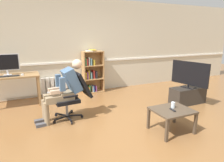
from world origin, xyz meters
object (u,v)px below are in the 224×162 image
(radiator, at_px, (57,86))
(drinking_glass, at_px, (173,105))
(computer_desk, at_px, (9,80))
(coffee_table, at_px, (172,112))
(imac_monitor, at_px, (6,63))
(tv_stand, at_px, (187,95))
(keyboard, at_px, (9,76))
(computer_mouse, at_px, (22,75))
(bookshelf, at_px, (92,73))
(spare_remote, at_px, (173,110))
(person_seated, at_px, (64,89))
(office_chair, at_px, (74,94))
(tv_screen, at_px, (190,74))

(radiator, height_order, drinking_glass, radiator)
(computer_desk, height_order, coffee_table, computer_desk)
(radiator, relative_size, drinking_glass, 7.40)
(imac_monitor, height_order, tv_stand, imac_monitor)
(keyboard, bearing_deg, computer_mouse, 4.11)
(computer_desk, height_order, bookshelf, bookshelf)
(computer_desk, bearing_deg, drinking_glass, -42.98)
(spare_remote, bearing_deg, computer_mouse, 140.63)
(computer_mouse, height_order, radiator, computer_mouse)
(bookshelf, distance_m, tv_stand, 2.71)
(person_seated, bearing_deg, spare_remote, 45.99)
(computer_mouse, height_order, drinking_glass, computer_mouse)
(tv_stand, bearing_deg, coffee_table, -144.05)
(coffee_table, bearing_deg, office_chair, 138.04)
(imac_monitor, xyz_separation_m, keyboard, (0.04, -0.22, -0.28))
(radiator, distance_m, coffee_table, 3.37)
(bookshelf, distance_m, spare_remote, 2.98)
(computer_desk, bearing_deg, coffee_table, -44.08)
(imac_monitor, height_order, office_chair, imac_monitor)
(computer_mouse, relative_size, spare_remote, 0.67)
(tv_screen, distance_m, spare_remote, 1.75)
(computer_mouse, distance_m, tv_screen, 4.04)
(drinking_glass, bearing_deg, tv_screen, 35.69)
(bookshelf, xyz_separation_m, spare_remote, (0.50, -2.94, -0.17))
(radiator, xyz_separation_m, tv_screen, (2.90, -2.01, 0.49))
(bookshelf, bearing_deg, tv_stand, -45.47)
(bookshelf, height_order, tv_screen, bookshelf)
(computer_desk, xyz_separation_m, bookshelf, (2.17, 0.29, -0.05))
(imac_monitor, height_order, computer_mouse, imac_monitor)
(bookshelf, relative_size, person_seated, 1.04)
(computer_mouse, xyz_separation_m, spare_remote, (2.36, -2.53, -0.34))
(imac_monitor, xyz_separation_m, radiator, (1.16, 0.31, -0.78))
(radiator, bearing_deg, coffee_table, -62.83)
(bookshelf, bearing_deg, tv_screen, -45.44)
(imac_monitor, relative_size, bookshelf, 0.45)
(office_chair, xyz_separation_m, tv_screen, (2.81, -0.31, 0.23))
(radiator, height_order, person_seated, person_seated)
(imac_monitor, relative_size, tv_stand, 0.65)
(tv_screen, relative_size, drinking_glass, 8.65)
(computer_mouse, bearing_deg, spare_remote, -46.94)
(bookshelf, relative_size, spare_remote, 8.51)
(radiator, xyz_separation_m, spare_remote, (1.52, -3.04, 0.16))
(computer_mouse, bearing_deg, coffee_table, -46.22)
(imac_monitor, bearing_deg, radiator, 15.04)
(bookshelf, bearing_deg, drinking_glass, -78.61)
(imac_monitor, bearing_deg, coffee_table, -44.82)
(computer_mouse, bearing_deg, tv_screen, -21.84)
(bookshelf, relative_size, radiator, 1.56)
(tv_stand, relative_size, spare_remote, 5.85)
(drinking_glass, bearing_deg, person_seated, 143.79)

